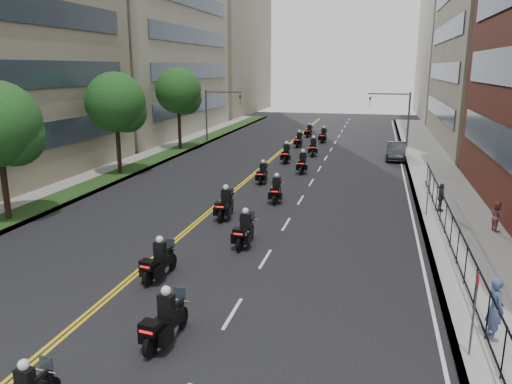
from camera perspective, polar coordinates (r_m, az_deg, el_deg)
sidewalk_right at (r=35.68m, az=20.48°, el=0.41°), size 4.00×90.00×0.15m
sidewalk_left at (r=40.43m, az=-15.56°, el=2.32°), size 4.00×90.00×0.15m
grass_strip at (r=40.03m, az=-14.57°, el=2.41°), size 2.00×90.00×0.04m
building_right_far at (r=88.75m, az=23.67°, el=16.23°), size 15.00×28.00×26.00m
building_left_far at (r=92.49m, az=-5.23°, el=17.17°), size 16.00×28.00×26.00m
iron_fence at (r=22.90m, az=21.73°, el=-4.92°), size 0.05×28.00×1.50m
street_trees at (r=33.81m, az=-19.97°, el=8.45°), size 4.40×38.40×7.98m
traffic_signal_right at (r=51.72m, az=16.02°, el=8.83°), size 4.09×0.20×5.60m
traffic_signal_left at (r=54.42m, az=-4.74°, el=9.56°), size 4.09×0.20×5.60m
motorcycle_1 at (r=15.38m, az=-10.40°, el=-14.38°), size 0.71×2.41×1.78m
motorcycle_2 at (r=19.73m, az=-11.07°, el=-7.90°), size 0.70×2.31×1.71m
motorcycle_3 at (r=22.82m, az=-1.31°, el=-4.50°), size 0.56×2.40×1.77m
motorcycle_4 at (r=26.94m, az=-3.54°, el=-1.52°), size 0.57×2.50×1.85m
motorcycle_5 at (r=30.24m, az=2.33°, el=0.16°), size 0.64×2.38×1.76m
motorcycle_6 at (r=35.11m, az=0.77°, el=2.07°), size 0.52×2.24×1.66m
motorcycle_7 at (r=38.73m, az=5.35°, el=3.26°), size 0.60×2.48×1.83m
motorcycle_8 at (r=42.83m, az=3.48°, el=4.34°), size 0.64×2.49×1.84m
motorcycle_9 at (r=46.35m, az=6.55°, el=5.03°), size 0.65×2.53×1.86m
motorcycle_10 at (r=51.45m, az=4.93°, el=5.91°), size 0.59×2.33×1.72m
motorcycle_11 at (r=54.77m, az=7.70°, el=6.36°), size 0.60×2.43×1.79m
motorcycle_12 at (r=59.00m, az=6.06°, el=6.90°), size 0.67×2.20×1.63m
parked_sedan at (r=45.90m, az=15.75°, el=4.54°), size 1.85×4.70×1.52m
pedestrian_a at (r=16.55m, az=25.67°, el=-11.89°), size 0.63×0.80×1.92m
pedestrian_b at (r=27.09m, az=25.84°, el=-2.51°), size 0.75×0.85×1.47m
pedestrian_c at (r=29.50m, az=20.38°, el=-0.59°), size 0.62×1.00×1.58m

